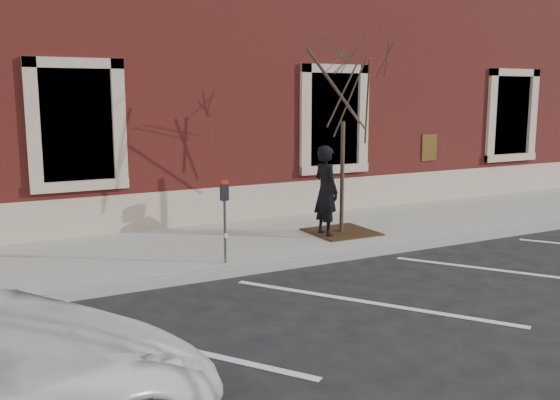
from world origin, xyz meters
TOP-DOWN VIEW (x-y plane):
  - ground at (0.00, 0.00)m, footprint 120.00×120.00m
  - sidewalk_near at (0.00, 1.75)m, footprint 40.00×3.50m
  - curb_near at (0.00, -0.05)m, footprint 40.00×0.12m
  - parking_stripes at (0.00, -2.20)m, footprint 28.00×4.40m
  - building_civic at (0.00, 7.74)m, footprint 40.00×8.62m
  - man at (1.39, 1.26)m, footprint 0.47×0.69m
  - parking_meter at (-1.21, 0.31)m, footprint 0.13×0.10m
  - tree_grate at (1.84, 1.35)m, footprint 1.29×1.29m
  - sapling at (1.84, 1.35)m, footprint 2.52×2.52m

SIDE VIEW (x-z plane):
  - ground at x=0.00m, z-range 0.00..0.00m
  - parking_stripes at x=0.00m, z-range 0.00..0.01m
  - sidewalk_near at x=0.00m, z-range 0.00..0.15m
  - curb_near at x=0.00m, z-range 0.00..0.15m
  - tree_grate at x=1.84m, z-range 0.15..0.18m
  - man at x=1.39m, z-range 0.15..2.00m
  - parking_meter at x=-1.21m, z-range 0.43..1.86m
  - sapling at x=1.84m, z-range 0.99..5.19m
  - building_civic at x=0.00m, z-range 0.00..8.00m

